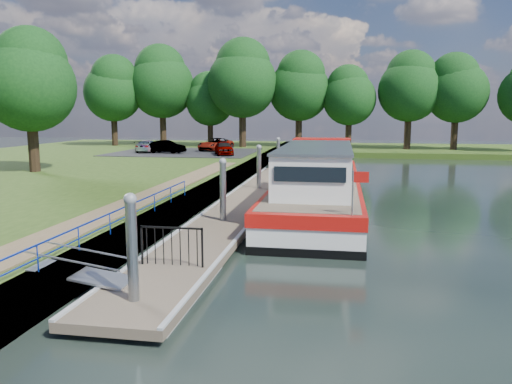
% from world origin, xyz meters
% --- Properties ---
extents(ground, '(160.00, 160.00, 0.00)m').
position_xyz_m(ground, '(0.00, 0.00, 0.00)').
color(ground, black).
rests_on(ground, ground).
extents(bank_edge, '(1.10, 90.00, 0.78)m').
position_xyz_m(bank_edge, '(-2.55, 15.00, 0.39)').
color(bank_edge, '#473D2D').
rests_on(bank_edge, ground).
extents(far_bank, '(60.00, 18.00, 0.60)m').
position_xyz_m(far_bank, '(12.00, 52.00, 0.30)').
color(far_bank, '#284112').
rests_on(far_bank, ground).
extents(footpath, '(1.60, 40.00, 0.05)m').
position_xyz_m(footpath, '(-4.40, 8.00, 0.80)').
color(footpath, brown).
rests_on(footpath, riverbank).
extents(carpark, '(14.00, 12.00, 0.06)m').
position_xyz_m(carpark, '(-11.00, 38.00, 0.81)').
color(carpark, black).
rests_on(carpark, riverbank).
extents(blue_fence, '(0.04, 18.04, 0.72)m').
position_xyz_m(blue_fence, '(-2.75, 3.00, 1.31)').
color(blue_fence, '#0C2DBF').
rests_on(blue_fence, riverbank).
extents(pontoon, '(2.50, 30.00, 0.56)m').
position_xyz_m(pontoon, '(0.00, 13.00, 0.18)').
color(pontoon, brown).
rests_on(pontoon, ground).
extents(mooring_piles, '(0.30, 27.30, 3.55)m').
position_xyz_m(mooring_piles, '(0.00, 13.00, 1.28)').
color(mooring_piles, gray).
rests_on(mooring_piles, ground).
extents(gangway, '(2.58, 1.00, 0.92)m').
position_xyz_m(gangway, '(-1.85, 0.50, 0.63)').
color(gangway, '#A5A8AD').
rests_on(gangway, ground).
extents(gate_panel, '(1.85, 0.05, 1.15)m').
position_xyz_m(gate_panel, '(-0.00, 2.20, 1.15)').
color(gate_panel, black).
rests_on(gate_panel, ground).
extents(barge, '(4.36, 21.15, 4.78)m').
position_xyz_m(barge, '(3.60, 15.38, 1.09)').
color(barge, black).
rests_on(barge, ground).
extents(horizon_trees, '(54.38, 10.03, 12.87)m').
position_xyz_m(horizon_trees, '(-1.61, 48.68, 7.95)').
color(horizon_trees, '#332316').
rests_on(horizon_trees, ground).
extents(bank_tree_a, '(6.12, 6.12, 9.72)m').
position_xyz_m(bank_tree_a, '(-15.99, 20.08, 7.02)').
color(bank_tree_a, '#332316').
rests_on(bank_tree_a, riverbank).
extents(car_a, '(2.75, 4.20, 1.33)m').
position_xyz_m(car_a, '(-6.26, 35.08, 1.50)').
color(car_a, '#999999').
rests_on(car_a, carpark).
extents(car_b, '(3.98, 1.95, 1.26)m').
position_xyz_m(car_b, '(-12.36, 36.15, 1.46)').
color(car_b, '#999999').
rests_on(car_b, carpark).
extents(car_c, '(1.94, 4.25, 1.21)m').
position_xyz_m(car_c, '(-14.72, 37.23, 1.44)').
color(car_c, '#999999').
rests_on(car_c, carpark).
extents(car_d, '(3.42, 5.15, 1.32)m').
position_xyz_m(car_d, '(-8.42, 40.33, 1.49)').
color(car_d, '#999999').
rests_on(car_d, carpark).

